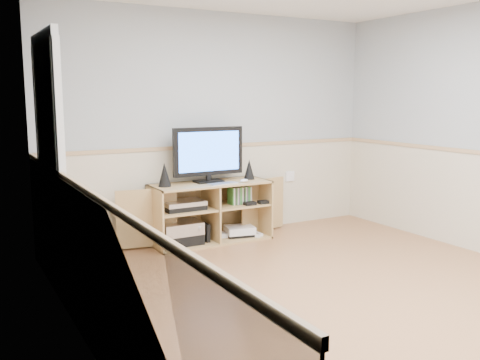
% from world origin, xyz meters
% --- Properties ---
extents(room, '(4.04, 4.54, 2.54)m').
position_xyz_m(room, '(-0.06, 0.12, 1.22)').
color(room, '#B87E52').
rests_on(room, ground).
extents(media_cabinet, '(2.04, 0.49, 0.65)m').
position_xyz_m(media_cabinet, '(-0.21, 2.03, 0.33)').
color(media_cabinet, tan).
rests_on(media_cabinet, floor).
extents(monitor, '(0.81, 0.18, 0.60)m').
position_xyz_m(monitor, '(-0.21, 2.02, 0.97)').
color(monitor, black).
rests_on(monitor, media_cabinet).
extents(speaker_left, '(0.13, 0.13, 0.25)m').
position_xyz_m(speaker_left, '(-0.73, 1.99, 0.77)').
color(speaker_left, black).
rests_on(speaker_left, media_cabinet).
extents(speaker_right, '(0.12, 0.12, 0.23)m').
position_xyz_m(speaker_right, '(0.28, 1.99, 0.76)').
color(speaker_right, black).
rests_on(speaker_right, media_cabinet).
extents(keyboard, '(0.34, 0.17, 0.01)m').
position_xyz_m(keyboard, '(-0.14, 1.83, 0.66)').
color(keyboard, silver).
rests_on(keyboard, media_cabinet).
extents(mouse, '(0.10, 0.07, 0.04)m').
position_xyz_m(mouse, '(0.13, 1.83, 0.67)').
color(mouse, white).
rests_on(mouse, media_cabinet).
extents(av_components, '(0.52, 0.32, 0.47)m').
position_xyz_m(av_components, '(-0.56, 1.97, 0.22)').
color(av_components, black).
rests_on(av_components, media_cabinet).
extents(game_consoles, '(0.46, 0.32, 0.11)m').
position_xyz_m(game_consoles, '(0.13, 1.96, 0.07)').
color(game_consoles, white).
rests_on(game_consoles, media_cabinet).
extents(game_cases, '(0.24, 0.14, 0.19)m').
position_xyz_m(game_cases, '(0.14, 1.95, 0.48)').
color(game_cases, '#3F8C3F').
rests_on(game_cases, media_cabinet).
extents(wall_outlet, '(0.12, 0.03, 0.12)m').
position_xyz_m(wall_outlet, '(1.00, 2.23, 0.60)').
color(wall_outlet, white).
rests_on(wall_outlet, wall_back).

